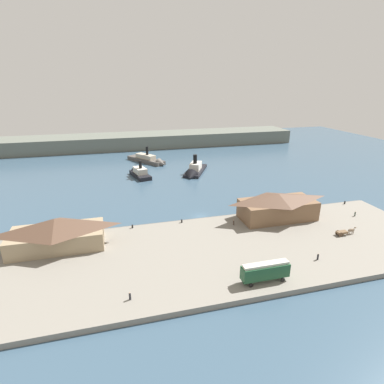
{
  "coord_description": "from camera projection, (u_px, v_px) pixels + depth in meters",
  "views": [
    {
      "loc": [
        -24.59,
        -82.83,
        39.02
      ],
      "look_at": [
        1.77,
        16.4,
        2.0
      ],
      "focal_mm": 29.05,
      "sensor_mm": 36.0,
      "label": 1
    }
  ],
  "objects": [
    {
      "name": "ground_plane",
      "position": [
        200.0,
        216.0,
        94.48
      ],
      "size": [
        320.0,
        320.0,
        0.0
      ],
      "primitive_type": "plane",
      "color": "#385166"
    },
    {
      "name": "quay_promenade",
      "position": [
        226.0,
        251.0,
        74.27
      ],
      "size": [
        110.0,
        36.0,
        1.2
      ],
      "primitive_type": "cube",
      "color": "gray",
      "rests_on": "ground"
    },
    {
      "name": "seawall_edge",
      "position": [
        204.0,
        220.0,
        91.03
      ],
      "size": [
        110.0,
        0.8,
        1.0
      ],
      "primitive_type": "cube",
      "color": "#666159",
      "rests_on": "ground"
    },
    {
      "name": "ferry_shed_west_terminal",
      "position": [
        57.0,
        233.0,
        73.55
      ],
      "size": [
        21.68,
        10.55,
        7.44
      ],
      "color": "#998466",
      "rests_on": "quay_promenade"
    },
    {
      "name": "ferry_shed_east_terminal",
      "position": [
        278.0,
        206.0,
        89.06
      ],
      "size": [
        21.77,
        10.13,
        7.51
      ],
      "color": "brown",
      "rests_on": "quay_promenade"
    },
    {
      "name": "street_tram",
      "position": [
        265.0,
        271.0,
        61.22
      ],
      "size": [
        9.83,
        2.41,
        4.15
      ],
      "color": "#1E4C2D",
      "rests_on": "quay_promenade"
    },
    {
      "name": "horse_cart",
      "position": [
        346.0,
        231.0,
        80.39
      ],
      "size": [
        5.71,
        1.45,
        1.87
      ],
      "color": "brown",
      "rests_on": "quay_promenade"
    },
    {
      "name": "pedestrian_near_east_shed",
      "position": [
        234.0,
        223.0,
        85.93
      ],
      "size": [
        0.39,
        0.39,
        1.56
      ],
      "color": "#4C3D33",
      "rests_on": "quay_promenade"
    },
    {
      "name": "pedestrian_walking_east",
      "position": [
        130.0,
        296.0,
        56.56
      ],
      "size": [
        0.4,
        0.4,
        1.6
      ],
      "color": "#232328",
      "rests_on": "quay_promenade"
    },
    {
      "name": "pedestrian_near_west_shed",
      "position": [
        318.0,
        257.0,
        69.23
      ],
      "size": [
        0.39,
        0.39,
        1.57
      ],
      "color": "#232328",
      "rests_on": "quay_promenade"
    },
    {
      "name": "pedestrian_standing_center",
      "position": [
        355.0,
        214.0,
        91.51
      ],
      "size": [
        0.37,
        0.37,
        1.51
      ],
      "color": "#3D4C42",
      "rests_on": "quay_promenade"
    },
    {
      "name": "mooring_post_center_east",
      "position": [
        132.0,
        226.0,
        84.24
      ],
      "size": [
        0.44,
        0.44,
        0.9
      ],
      "primitive_type": "cylinder",
      "color": "black",
      "rests_on": "quay_promenade"
    },
    {
      "name": "mooring_post_west",
      "position": [
        317.0,
        206.0,
        97.8
      ],
      "size": [
        0.44,
        0.44,
        0.9
      ],
      "primitive_type": "cylinder",
      "color": "black",
      "rests_on": "quay_promenade"
    },
    {
      "name": "mooring_post_center_west",
      "position": [
        345.0,
        203.0,
        100.68
      ],
      "size": [
        0.44,
        0.44,
        0.9
      ],
      "primitive_type": "cylinder",
      "color": "black",
      "rests_on": "quay_promenade"
    },
    {
      "name": "mooring_post_east",
      "position": [
        182.0,
        221.0,
        87.46
      ],
      "size": [
        0.44,
        0.44,
        0.9
      ],
      "primitive_type": "cylinder",
      "color": "black",
      "rests_on": "quay_promenade"
    },
    {
      "name": "ferry_approaching_east",
      "position": [
        139.0,
        173.0,
        133.82
      ],
      "size": [
        8.49,
        16.2,
        8.72
      ],
      "color": "black",
      "rests_on": "ground"
    },
    {
      "name": "ferry_outer_harbor",
      "position": [
        149.0,
        160.0,
        155.22
      ],
      "size": [
        18.35,
        23.49,
        9.49
      ],
      "color": "#514C47",
      "rests_on": "ground"
    },
    {
      "name": "ferry_near_quay",
      "position": [
        194.0,
        171.0,
        136.65
      ],
      "size": [
        15.97,
        22.69,
        10.64
      ],
      "color": "black",
      "rests_on": "ground"
    },
    {
      "name": "far_headland",
      "position": [
        151.0,
        140.0,
        193.13
      ],
      "size": [
        180.0,
        24.0,
        8.0
      ],
      "primitive_type": "cube",
      "color": "#60665B",
      "rests_on": "ground"
    }
  ]
}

